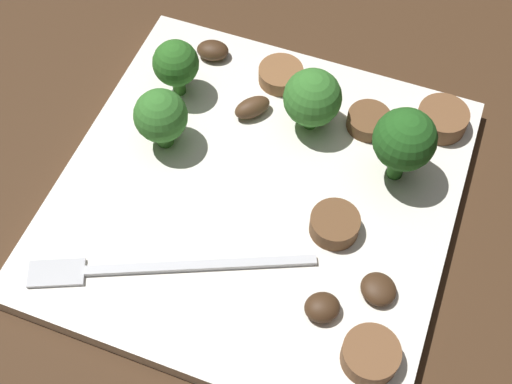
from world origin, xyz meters
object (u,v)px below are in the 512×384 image
at_px(sausage_slice_3, 370,355).
at_px(mushroom_1, 252,107).
at_px(fork, 150,268).
at_px(sausage_slice_2, 369,121).
at_px(plate, 256,198).
at_px(sausage_slice_0, 335,224).
at_px(mushroom_0, 213,50).
at_px(broccoli_floret_1, 176,64).
at_px(mushroom_3, 378,289).
at_px(sausage_slice_1, 281,75).
at_px(mushroom_2, 322,307).
at_px(broccoli_floret_2, 312,98).
at_px(broccoli_floret_0, 161,117).
at_px(sausage_slice_4, 442,119).
at_px(broccoli_floret_3, 404,140).

distance_m(sausage_slice_3, mushroom_1, 0.19).
distance_m(fork, sausage_slice_2, 0.18).
bearing_deg(plate, sausage_slice_3, 140.23).
bearing_deg(fork, sausage_slice_0, -169.36).
xyz_separation_m(sausage_slice_0, mushroom_0, (0.13, -0.11, -0.00)).
height_order(broccoli_floret_1, sausage_slice_2, broccoli_floret_1).
relative_size(sausage_slice_3, mushroom_3, 1.48).
relative_size(broccoli_floret_1, sausage_slice_0, 1.45).
bearing_deg(mushroom_3, sausage_slice_1, -51.38).
bearing_deg(mushroom_2, broccoli_floret_2, -69.00).
height_order(sausage_slice_0, mushroom_1, same).
xyz_separation_m(sausage_slice_1, mushroom_2, (-0.08, 0.16, 0.00)).
height_order(broccoli_floret_0, mushroom_3, broccoli_floret_0).
xyz_separation_m(mushroom_2, mushroom_3, (-0.03, -0.02, -0.00)).
height_order(sausage_slice_1, mushroom_3, same).
bearing_deg(mushroom_0, mushroom_3, 139.27).
bearing_deg(broccoli_floret_1, fork, 106.72).
xyz_separation_m(fork, broccoli_floret_1, (0.04, -0.14, 0.03)).
height_order(sausage_slice_0, sausage_slice_3, sausage_slice_3).
distance_m(broccoli_floret_1, sausage_slice_2, 0.14).
height_order(sausage_slice_4, mushroom_1, sausage_slice_4).
xyz_separation_m(broccoli_floret_1, mushroom_1, (-0.06, 0.00, -0.02)).
distance_m(sausage_slice_0, sausage_slice_1, 0.13).
height_order(plate, fork, fork).
bearing_deg(mushroom_3, mushroom_1, -40.64).
bearing_deg(broccoli_floret_3, sausage_slice_4, -111.41).
relative_size(broccoli_floret_0, sausage_slice_0, 1.48).
bearing_deg(sausage_slice_2, broccoli_floret_2, 18.69).
xyz_separation_m(mushroom_0, mushroom_3, (-0.17, 0.15, -0.00)).
bearing_deg(fork, mushroom_0, -103.56).
bearing_deg(mushroom_0, mushroom_1, 139.02).
bearing_deg(sausage_slice_4, sausage_slice_1, -0.34).
relative_size(broccoli_floret_0, mushroom_2, 2.19).
relative_size(sausage_slice_4, mushroom_1, 1.31).
distance_m(sausage_slice_0, mushroom_2, 0.06).
relative_size(broccoli_floret_2, mushroom_2, 2.28).
distance_m(sausage_slice_3, mushroom_3, 0.04).
distance_m(broccoli_floret_0, mushroom_0, 0.09).
relative_size(broccoli_floret_3, sausage_slice_4, 1.68).
height_order(mushroom_0, mushroom_1, same).
distance_m(plate, mushroom_0, 0.13).
bearing_deg(mushroom_1, broccoli_floret_0, 43.08).
bearing_deg(mushroom_2, mushroom_0, -50.28).
relative_size(broccoli_floret_2, sausage_slice_2, 1.60).
bearing_deg(plate, fork, 61.48).
height_order(fork, mushroom_0, mushroom_0).
xyz_separation_m(broccoli_floret_1, mushroom_3, (-0.18, 0.10, -0.02)).
xyz_separation_m(broccoli_floret_1, mushroom_2, (-0.15, 0.13, -0.02)).
bearing_deg(sausage_slice_1, broccoli_floret_0, 55.30).
height_order(mushroom_0, mushroom_3, mushroom_0).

